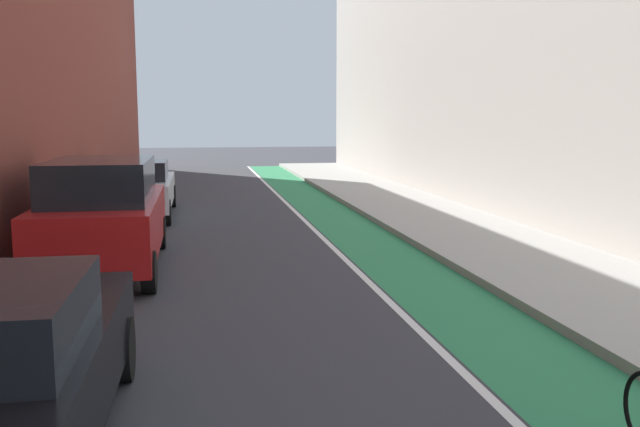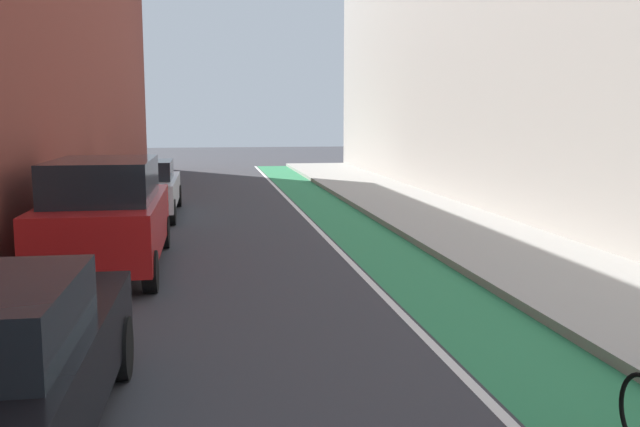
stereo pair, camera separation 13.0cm
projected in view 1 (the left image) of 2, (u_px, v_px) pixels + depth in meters
ground_plane at (242, 247)px, 14.33m from camera, size 94.33×94.33×0.00m
bike_lane_paint at (350, 228)px, 16.76m from camera, size 1.60×42.88×0.00m
lane_divider_stripe at (314, 229)px, 16.61m from camera, size 0.12×42.88×0.00m
sidewalk_right at (444, 223)px, 17.18m from camera, size 3.22×42.88×0.14m
building_facade_right at (520, 25)px, 18.89m from camera, size 2.40×38.88×10.41m
parked_suv_red at (103, 214)px, 12.06m from camera, size 1.96×4.79×1.98m
parked_sedan_white at (136, 188)px, 18.65m from camera, size 1.98×4.71×1.53m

